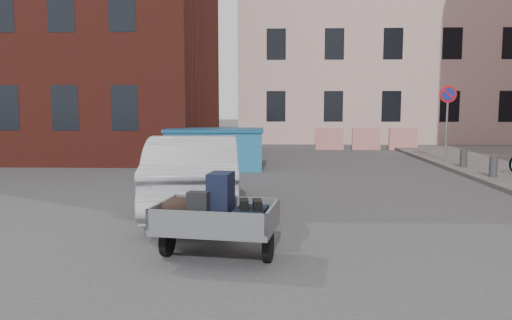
{
  "coord_description": "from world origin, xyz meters",
  "views": [
    {
      "loc": [
        -0.05,
        -8.32,
        2.14
      ],
      "look_at": [
        -0.4,
        0.85,
        1.1
      ],
      "focal_mm": 35.0,
      "sensor_mm": 36.0,
      "label": 1
    }
  ],
  "objects": [
    {
      "name": "trailer",
      "position": [
        -0.86,
        -1.63,
        0.61
      ],
      "size": [
        1.75,
        1.91,
        1.2
      ],
      "rotation": [
        0.0,
        0.0,
        -0.15
      ],
      "color": "black",
      "rests_on": "ground"
    },
    {
      "name": "building_pink",
      "position": [
        6.0,
        22.0,
        7.0
      ],
      "size": [
        16.0,
        8.0,
        14.0
      ],
      "primitive_type": "cube",
      "color": "#D0A9A0",
      "rests_on": "ground"
    },
    {
      "name": "dumpster",
      "position": [
        -2.01,
        7.84,
        0.67
      ],
      "size": [
        3.22,
        1.74,
        1.33
      ],
      "rotation": [
        0.0,
        0.0,
        0.03
      ],
      "color": "#236DA6",
      "rests_on": "ground"
    },
    {
      "name": "no_parking_sign",
      "position": [
        6.0,
        9.48,
        2.01
      ],
      "size": [
        0.6,
        0.09,
        2.65
      ],
      "color": "gray",
      "rests_on": "sidewalk"
    },
    {
      "name": "ground",
      "position": [
        0.0,
        0.0,
        0.0
      ],
      "size": [
        120.0,
        120.0,
        0.0
      ],
      "primitive_type": "plane",
      "color": "#38383A",
      "rests_on": "ground"
    },
    {
      "name": "barriers",
      "position": [
        4.2,
        15.0,
        0.5
      ],
      "size": [
        4.7,
        0.18,
        1.0
      ],
      "color": "red",
      "rests_on": "ground"
    },
    {
      "name": "silver_car",
      "position": [
        -1.64,
        1.45,
        0.76
      ],
      "size": [
        2.13,
        4.77,
        1.52
      ],
      "primitive_type": "imported",
      "rotation": [
        0.0,
        0.0,
        3.26
      ],
      "color": "#A4A7AC",
      "rests_on": "ground"
    }
  ]
}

